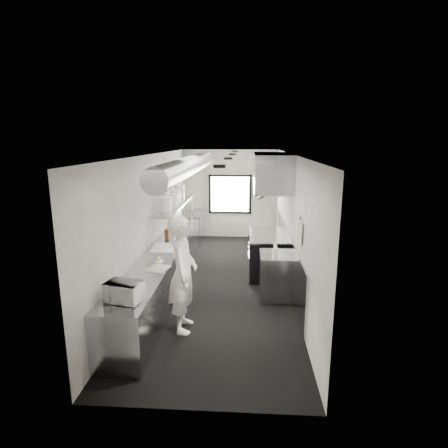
# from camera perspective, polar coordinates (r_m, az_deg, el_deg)

# --- Properties ---
(floor) EXTENTS (3.00, 8.00, 0.01)m
(floor) POSITION_cam_1_polar(r_m,az_deg,el_deg) (8.32, -0.45, -8.98)
(floor) COLOR black
(floor) RESTS_ON ground
(ceiling) EXTENTS (3.00, 8.00, 0.01)m
(ceiling) POSITION_cam_1_polar(r_m,az_deg,el_deg) (7.73, -0.49, 10.67)
(ceiling) COLOR white
(ceiling) RESTS_ON wall_back
(wall_back) EXTENTS (3.00, 0.02, 2.80)m
(wall_back) POSITION_cam_1_polar(r_m,az_deg,el_deg) (11.84, 0.93, 4.63)
(wall_back) COLOR silver
(wall_back) RESTS_ON floor
(wall_front) EXTENTS (3.00, 0.02, 2.80)m
(wall_front) POSITION_cam_1_polar(r_m,az_deg,el_deg) (4.11, -4.59, -11.56)
(wall_front) COLOR silver
(wall_front) RESTS_ON floor
(wall_left) EXTENTS (0.02, 8.00, 2.80)m
(wall_left) POSITION_cam_1_polar(r_m,az_deg,el_deg) (8.15, -11.05, 0.61)
(wall_left) COLOR silver
(wall_left) RESTS_ON floor
(wall_right) EXTENTS (0.02, 8.00, 2.80)m
(wall_right) POSITION_cam_1_polar(r_m,az_deg,el_deg) (7.94, 10.38, 0.32)
(wall_right) COLOR silver
(wall_right) RESTS_ON floor
(wall_cladding) EXTENTS (0.03, 5.50, 1.10)m
(wall_cladding) POSITION_cam_1_polar(r_m,az_deg,el_deg) (8.45, 9.79, -4.87)
(wall_cladding) COLOR #969AA4
(wall_cladding) RESTS_ON wall_right
(hvac_duct) EXTENTS (0.40, 6.40, 0.40)m
(hvac_duct) POSITION_cam_1_polar(r_m,az_deg,el_deg) (8.22, -5.22, 9.00)
(hvac_duct) COLOR #989BA0
(hvac_duct) RESTS_ON ceiling
(service_window) EXTENTS (1.36, 0.05, 1.25)m
(service_window) POSITION_cam_1_polar(r_m,az_deg,el_deg) (11.80, 0.92, 4.61)
(service_window) COLOR silver
(service_window) RESTS_ON wall_back
(exhaust_hood) EXTENTS (0.81, 2.20, 0.88)m
(exhaust_hood) POSITION_cam_1_polar(r_m,az_deg,el_deg) (8.45, 7.38, 7.97)
(exhaust_hood) COLOR #969AA4
(exhaust_hood) RESTS_ON ceiling
(prep_counter) EXTENTS (0.70, 6.00, 0.90)m
(prep_counter) POSITION_cam_1_polar(r_m,az_deg,el_deg) (7.86, -9.18, -6.98)
(prep_counter) COLOR #969AA4
(prep_counter) RESTS_ON floor
(pass_shelf) EXTENTS (0.45, 3.00, 0.68)m
(pass_shelf) POSITION_cam_1_polar(r_m,az_deg,el_deg) (9.01, -7.59, 2.78)
(pass_shelf) COLOR #969AA4
(pass_shelf) RESTS_ON prep_counter
(range) EXTENTS (0.88, 1.60, 0.94)m
(range) POSITION_cam_1_polar(r_m,az_deg,el_deg) (8.82, 6.64, -4.56)
(range) COLOR black
(range) RESTS_ON floor
(bottle_station) EXTENTS (0.65, 0.80, 0.90)m
(bottle_station) POSITION_cam_1_polar(r_m,az_deg,el_deg) (7.51, 8.02, -7.90)
(bottle_station) COLOR #969AA4
(bottle_station) RESTS_ON floor
(far_work_table) EXTENTS (0.70, 1.20, 0.90)m
(far_work_table) POSITION_cam_1_polar(r_m,az_deg,el_deg) (11.35, -5.09, -0.66)
(far_work_table) COLOR #969AA4
(far_work_table) RESTS_ON floor
(notice_sheet_a) EXTENTS (0.02, 0.28, 0.38)m
(notice_sheet_a) POSITION_cam_1_polar(r_m,az_deg,el_deg) (6.74, 11.34, -0.23)
(notice_sheet_a) COLOR silver
(notice_sheet_a) RESTS_ON wall_right
(notice_sheet_b) EXTENTS (0.02, 0.28, 0.38)m
(notice_sheet_b) POSITION_cam_1_polar(r_m,az_deg,el_deg) (6.41, 11.72, -1.38)
(notice_sheet_b) COLOR silver
(notice_sheet_b) RESTS_ON wall_right
(line_cook) EXTENTS (0.51, 0.74, 1.93)m
(line_cook) POSITION_cam_1_polar(r_m,az_deg,el_deg) (6.10, -6.37, -7.68)
(line_cook) COLOR white
(line_cook) RESTS_ON floor
(microwave) EXTENTS (0.52, 0.44, 0.28)m
(microwave) POSITION_cam_1_polar(r_m,az_deg,el_deg) (5.40, -15.18, -10.04)
(microwave) COLOR white
(microwave) RESTS_ON prep_counter
(deli_tub_a) EXTENTS (0.16, 0.16, 0.09)m
(deli_tub_a) POSITION_cam_1_polar(r_m,az_deg,el_deg) (5.70, -15.56, -9.81)
(deli_tub_a) COLOR #A4AD9F
(deli_tub_a) RESTS_ON prep_counter
(deli_tub_b) EXTENTS (0.17, 0.17, 0.11)m
(deli_tub_b) POSITION_cam_1_polar(r_m,az_deg,el_deg) (5.90, -15.38, -8.92)
(deli_tub_b) COLOR #A4AD9F
(deli_tub_b) RESTS_ON prep_counter
(newspaper) EXTENTS (0.41, 0.47, 0.01)m
(newspaper) POSITION_cam_1_polar(r_m,az_deg,el_deg) (6.59, -10.11, -6.78)
(newspaper) COLOR white
(newspaper) RESTS_ON prep_counter
(small_plate) EXTENTS (0.21, 0.21, 0.01)m
(small_plate) POSITION_cam_1_polar(r_m,az_deg,el_deg) (6.95, -10.06, -5.71)
(small_plate) COLOR white
(small_plate) RESTS_ON prep_counter
(pastry) EXTENTS (0.09, 0.09, 0.09)m
(pastry) POSITION_cam_1_polar(r_m,az_deg,el_deg) (6.93, -10.08, -5.32)
(pastry) COLOR tan
(pastry) RESTS_ON small_plate
(cutting_board) EXTENTS (0.54, 0.70, 0.02)m
(cutting_board) POSITION_cam_1_polar(r_m,az_deg,el_deg) (7.78, -9.17, -3.62)
(cutting_board) COLOR silver
(cutting_board) RESTS_ON prep_counter
(knife_block) EXTENTS (0.09, 0.20, 0.22)m
(knife_block) POSITION_cam_1_polar(r_m,az_deg,el_deg) (8.51, -8.73, -1.50)
(knife_block) COLOR #51371C
(knife_block) RESTS_ON prep_counter
(plate_stack_a) EXTENTS (0.32, 0.32, 0.31)m
(plate_stack_a) POSITION_cam_1_polar(r_m,az_deg,el_deg) (8.18, -8.93, 3.05)
(plate_stack_a) COLOR white
(plate_stack_a) RESTS_ON pass_shelf
(plate_stack_b) EXTENTS (0.26, 0.26, 0.29)m
(plate_stack_b) POSITION_cam_1_polar(r_m,az_deg,el_deg) (8.78, -7.80, 3.70)
(plate_stack_b) COLOR white
(plate_stack_b) RESTS_ON pass_shelf
(plate_stack_c) EXTENTS (0.30, 0.30, 0.35)m
(plate_stack_c) POSITION_cam_1_polar(r_m,az_deg,el_deg) (9.06, -7.49, 4.17)
(plate_stack_c) COLOR white
(plate_stack_c) RESTS_ON pass_shelf
(plate_stack_d) EXTENTS (0.26, 0.26, 0.40)m
(plate_stack_d) POSITION_cam_1_polar(r_m,az_deg,el_deg) (9.57, -6.91, 4.82)
(plate_stack_d) COLOR white
(plate_stack_d) RESTS_ON pass_shelf
(squeeze_bottle_a) EXTENTS (0.07, 0.07, 0.19)m
(squeeze_bottle_a) POSITION_cam_1_polar(r_m,az_deg,el_deg) (7.05, 7.73, -4.61)
(squeeze_bottle_a) COLOR silver
(squeeze_bottle_a) RESTS_ON bottle_station
(squeeze_bottle_b) EXTENTS (0.06, 0.06, 0.18)m
(squeeze_bottle_b) POSITION_cam_1_polar(r_m,az_deg,el_deg) (7.19, 8.03, -4.28)
(squeeze_bottle_b) COLOR silver
(squeeze_bottle_b) RESTS_ON bottle_station
(squeeze_bottle_c) EXTENTS (0.07, 0.07, 0.16)m
(squeeze_bottle_c) POSITION_cam_1_polar(r_m,az_deg,el_deg) (7.37, 7.91, -3.93)
(squeeze_bottle_c) COLOR silver
(squeeze_bottle_c) RESTS_ON bottle_station
(squeeze_bottle_d) EXTENTS (0.06, 0.06, 0.16)m
(squeeze_bottle_d) POSITION_cam_1_polar(r_m,az_deg,el_deg) (7.47, 7.97, -3.71)
(squeeze_bottle_d) COLOR silver
(squeeze_bottle_d) RESTS_ON bottle_station
(squeeze_bottle_e) EXTENTS (0.07, 0.07, 0.17)m
(squeeze_bottle_e) POSITION_cam_1_polar(r_m,az_deg,el_deg) (7.62, 7.89, -3.34)
(squeeze_bottle_e) COLOR silver
(squeeze_bottle_e) RESTS_ON bottle_station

